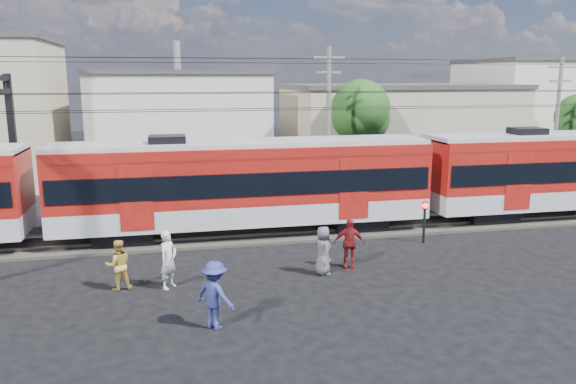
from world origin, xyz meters
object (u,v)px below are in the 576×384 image
object	(u,v)px
commuter_train	(249,182)
pedestrian_c	(215,295)
pedestrian_a	(168,259)
car_silver	(576,182)
crossing_signal	(425,214)

from	to	relation	value
commuter_train	pedestrian_c	size ratio (longest dim) A/B	25.98
pedestrian_a	car_silver	world-z (taller)	pedestrian_a
commuter_train	crossing_signal	xyz separation A→B (m)	(6.96, -2.72, -1.17)
pedestrian_a	pedestrian_c	distance (m)	3.59
crossing_signal	commuter_train	bearing A→B (deg)	158.66
pedestrian_a	crossing_signal	distance (m)	10.91
pedestrian_c	car_silver	bearing A→B (deg)	-104.29
pedestrian_c	crossing_signal	bearing A→B (deg)	-101.29
pedestrian_c	crossing_signal	xyz separation A→B (m)	(9.28, 6.32, 0.26)
pedestrian_a	crossing_signal	bearing A→B (deg)	-35.19
pedestrian_c	crossing_signal	size ratio (longest dim) A/B	1.09
pedestrian_a	pedestrian_c	bearing A→B (deg)	-120.90
commuter_train	car_silver	distance (m)	20.91
pedestrian_a	car_silver	distance (m)	26.00
crossing_signal	car_silver	bearing A→B (deg)	29.07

